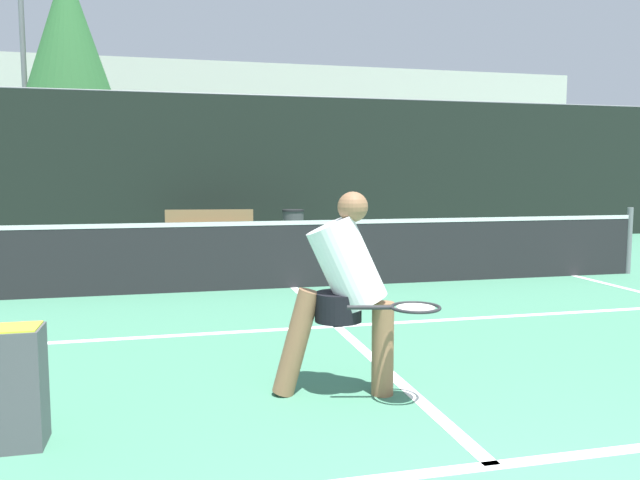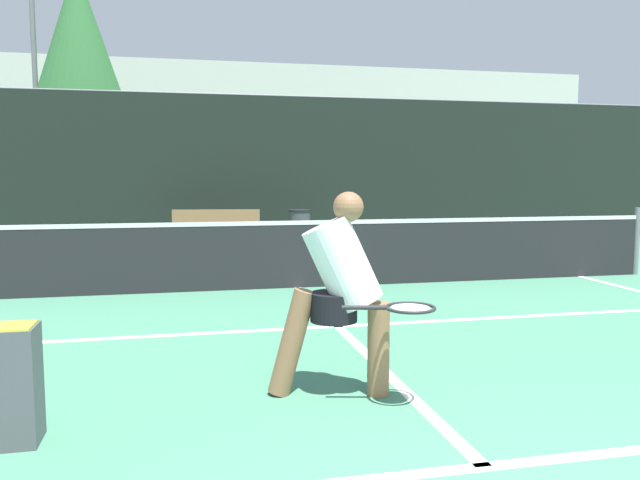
{
  "view_description": "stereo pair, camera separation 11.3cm",
  "coord_description": "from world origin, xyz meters",
  "px_view_note": "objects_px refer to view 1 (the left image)",
  "views": [
    {
      "loc": [
        -1.67,
        -1.24,
        1.57
      ],
      "look_at": [
        -0.26,
        4.61,
        0.95
      ],
      "focal_mm": 35.0,
      "sensor_mm": 36.0,
      "label": 1
    },
    {
      "loc": [
        -1.56,
        -1.27,
        1.57
      ],
      "look_at": [
        -0.26,
        4.61,
        0.95
      ],
      "focal_mm": 35.0,
      "sensor_mm": 36.0,
      "label": 2
    }
  ],
  "objects_px": {
    "player_practicing": "(345,288)",
    "ball_hopper": "(19,384)",
    "parked_car": "(164,210)",
    "trash_bin": "(293,229)",
    "courtside_bench": "(209,228)"
  },
  "relations": [
    {
      "from": "player_practicing",
      "to": "ball_hopper",
      "type": "height_order",
      "value": "player_practicing"
    },
    {
      "from": "ball_hopper",
      "to": "trash_bin",
      "type": "xyz_separation_m",
      "value": [
        3.49,
        9.53,
        0.05
      ]
    },
    {
      "from": "player_practicing",
      "to": "ball_hopper",
      "type": "bearing_deg",
      "value": -156.52
    },
    {
      "from": "courtside_bench",
      "to": "trash_bin",
      "type": "bearing_deg",
      "value": 8.56
    },
    {
      "from": "trash_bin",
      "to": "parked_car",
      "type": "distance_m",
      "value": 6.04
    },
    {
      "from": "ball_hopper",
      "to": "parked_car",
      "type": "xyz_separation_m",
      "value": [
        0.71,
        14.89,
        0.22
      ]
    },
    {
      "from": "ball_hopper",
      "to": "parked_car",
      "type": "bearing_deg",
      "value": 87.27
    },
    {
      "from": "courtside_bench",
      "to": "parked_car",
      "type": "distance_m",
      "value": 5.48
    },
    {
      "from": "ball_hopper",
      "to": "trash_bin",
      "type": "height_order",
      "value": "trash_bin"
    },
    {
      "from": "parked_car",
      "to": "trash_bin",
      "type": "bearing_deg",
      "value": -62.64
    },
    {
      "from": "player_practicing",
      "to": "ball_hopper",
      "type": "relative_size",
      "value": 2.07
    },
    {
      "from": "ball_hopper",
      "to": "courtside_bench",
      "type": "bearing_deg",
      "value": 80.01
    },
    {
      "from": "player_practicing",
      "to": "parked_car",
      "type": "bearing_deg",
      "value": 108.44
    },
    {
      "from": "trash_bin",
      "to": "parked_car",
      "type": "relative_size",
      "value": 0.21
    },
    {
      "from": "ball_hopper",
      "to": "trash_bin",
      "type": "bearing_deg",
      "value": 69.9
    }
  ]
}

